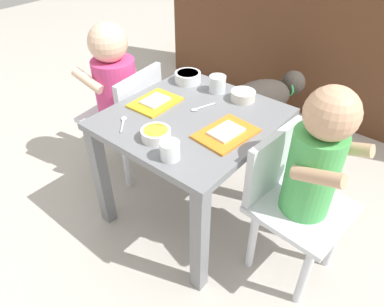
% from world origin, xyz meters
% --- Properties ---
extents(ground_plane, '(7.00, 7.00, 0.00)m').
position_xyz_m(ground_plane, '(0.00, 0.00, 0.00)').
color(ground_plane, '#B2ADA3').
extents(kitchen_cabinet_back, '(2.01, 0.31, 0.86)m').
position_xyz_m(kitchen_cabinet_back, '(0.00, 1.18, 0.43)').
color(kitchen_cabinet_back, '#56331E').
rests_on(kitchen_cabinet_back, ground).
extents(dining_table, '(0.53, 0.56, 0.47)m').
position_xyz_m(dining_table, '(0.00, 0.00, 0.39)').
color(dining_table, slate).
rests_on(dining_table, ground).
extents(seated_child_left, '(0.31, 0.31, 0.70)m').
position_xyz_m(seated_child_left, '(-0.43, 0.03, 0.44)').
color(seated_child_left, silver).
rests_on(seated_child_left, ground).
extents(seated_child_right, '(0.30, 0.30, 0.72)m').
position_xyz_m(seated_child_right, '(0.43, 0.02, 0.45)').
color(seated_child_right, silver).
rests_on(seated_child_right, ground).
extents(dog, '(0.33, 0.46, 0.33)m').
position_xyz_m(dog, '(-0.09, 0.70, 0.22)').
color(dog, '#332D28').
rests_on(dog, ground).
extents(food_tray_left, '(0.14, 0.18, 0.02)m').
position_xyz_m(food_tray_left, '(-0.16, -0.02, 0.48)').
color(food_tray_left, gold).
rests_on(food_tray_left, dining_table).
extents(food_tray_right, '(0.16, 0.20, 0.02)m').
position_xyz_m(food_tray_right, '(0.16, -0.02, 0.48)').
color(food_tray_right, orange).
rests_on(food_tray_right, dining_table).
extents(water_cup_left, '(0.06, 0.06, 0.06)m').
position_xyz_m(water_cup_left, '(-0.04, 0.20, 0.50)').
color(water_cup_left, white).
rests_on(water_cup_left, dining_table).
extents(water_cup_right, '(0.06, 0.06, 0.06)m').
position_xyz_m(water_cup_right, '(0.10, -0.22, 0.50)').
color(water_cup_right, white).
rests_on(water_cup_right, dining_table).
extents(cereal_bowl_right_side, '(0.10, 0.10, 0.04)m').
position_xyz_m(cereal_bowl_right_side, '(-0.18, 0.19, 0.49)').
color(cereal_bowl_right_side, white).
rests_on(cereal_bowl_right_side, dining_table).
extents(veggie_bowl_far, '(0.09, 0.09, 0.03)m').
position_xyz_m(veggie_bowl_far, '(-0.00, -0.18, 0.49)').
color(veggie_bowl_far, white).
rests_on(veggie_bowl_far, dining_table).
extents(veggie_bowl_near, '(0.09, 0.09, 0.03)m').
position_xyz_m(veggie_bowl_near, '(0.07, 0.21, 0.49)').
color(veggie_bowl_near, silver).
rests_on(veggie_bowl_near, dining_table).
extents(spoon_by_left_tray, '(0.08, 0.08, 0.01)m').
position_xyz_m(spoon_by_left_tray, '(-0.15, -0.18, 0.48)').
color(spoon_by_left_tray, silver).
rests_on(spoon_by_left_tray, dining_table).
extents(spoon_by_right_tray, '(0.05, 0.10, 0.01)m').
position_xyz_m(spoon_by_right_tray, '(-0.01, 0.06, 0.48)').
color(spoon_by_right_tray, silver).
rests_on(spoon_by_right_tray, dining_table).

